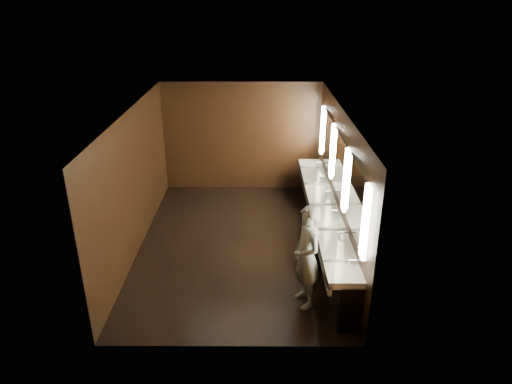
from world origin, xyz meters
TOP-DOWN VIEW (x-y plane):
  - floor at (0.00, 0.00)m, footprint 6.00×6.00m
  - ceiling at (0.00, 0.00)m, footprint 4.00×6.00m
  - wall_back at (0.00, 3.00)m, footprint 4.00×0.02m
  - wall_front at (0.00, -3.00)m, footprint 4.00×0.02m
  - wall_left at (-2.00, 0.00)m, footprint 0.02×6.00m
  - wall_right at (2.00, 0.00)m, footprint 0.02×6.00m
  - sink_counter at (1.79, 0.00)m, footprint 0.55×5.40m
  - mirror_band at (1.98, -0.00)m, footprint 0.06×5.03m
  - person at (1.20, -1.95)m, footprint 0.60×0.75m
  - trash_bin at (1.58, -0.84)m, footprint 0.45×0.45m

SIDE VIEW (x-z plane):
  - floor at x=0.00m, z-range 0.00..0.00m
  - trash_bin at x=1.58m, z-range 0.00..0.55m
  - sink_counter at x=1.79m, z-range -0.01..1.00m
  - person at x=1.20m, z-range 0.00..1.79m
  - wall_back at x=0.00m, z-range 0.00..2.80m
  - wall_front at x=0.00m, z-range 0.00..2.80m
  - wall_left at x=-2.00m, z-range 0.00..2.80m
  - wall_right at x=2.00m, z-range 0.00..2.80m
  - mirror_band at x=1.98m, z-range 1.17..2.32m
  - ceiling at x=0.00m, z-range 2.79..2.81m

